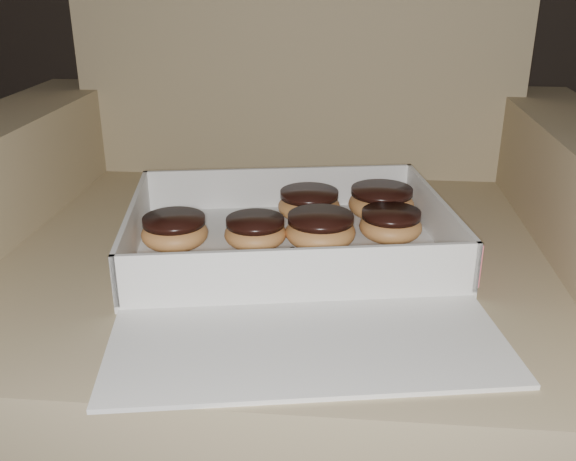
% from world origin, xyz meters
% --- Properties ---
extents(armchair, '(0.93, 0.79, 0.97)m').
position_xyz_m(armchair, '(-0.02, 0.17, 0.31)').
color(armchair, tan).
rests_on(armchair, floor).
extents(bakery_box, '(0.47, 0.52, 0.07)m').
position_xyz_m(bakery_box, '(0.01, 0.03, 0.45)').
color(bakery_box, white).
rests_on(bakery_box, armchair).
extents(donut_a, '(0.08, 0.08, 0.04)m').
position_xyz_m(donut_a, '(0.13, 0.10, 0.47)').
color(donut_a, '#D7904B').
rests_on(donut_a, bakery_box).
extents(donut_b, '(0.09, 0.09, 0.05)m').
position_xyz_m(donut_b, '(0.12, 0.18, 0.47)').
color(donut_b, '#D7904B').
rests_on(donut_b, bakery_box).
extents(donut_c, '(0.08, 0.08, 0.04)m').
position_xyz_m(donut_c, '(-0.04, 0.06, 0.46)').
color(donut_c, '#D7904B').
rests_on(donut_c, bakery_box).
extents(donut_d, '(0.09, 0.09, 0.04)m').
position_xyz_m(donut_d, '(0.02, 0.16, 0.47)').
color(donut_d, '#D7904B').
rests_on(donut_d, bakery_box).
extents(donut_e, '(0.09, 0.09, 0.04)m').
position_xyz_m(donut_e, '(0.04, 0.07, 0.47)').
color(donut_e, '#D7904B').
rests_on(donut_e, bakery_box).
extents(donut_f, '(0.08, 0.08, 0.04)m').
position_xyz_m(donut_f, '(-0.15, 0.05, 0.47)').
color(donut_f, '#D7904B').
rests_on(donut_f, bakery_box).
extents(crumb_a, '(0.01, 0.01, 0.00)m').
position_xyz_m(crumb_a, '(-0.03, 0.06, 0.45)').
color(crumb_a, black).
rests_on(crumb_a, bakery_box).
extents(crumb_b, '(0.01, 0.01, 0.00)m').
position_xyz_m(crumb_b, '(0.15, 0.06, 0.45)').
color(crumb_b, black).
rests_on(crumb_b, bakery_box).
extents(crumb_c, '(0.01, 0.01, 0.00)m').
position_xyz_m(crumb_c, '(0.13, 0.06, 0.45)').
color(crumb_c, black).
rests_on(crumb_c, bakery_box).
extents(crumb_d, '(0.01, 0.01, 0.00)m').
position_xyz_m(crumb_d, '(0.19, 0.02, 0.45)').
color(crumb_d, black).
rests_on(crumb_d, bakery_box).
extents(crumb_e, '(0.01, 0.01, 0.00)m').
position_xyz_m(crumb_e, '(0.00, 0.06, 0.45)').
color(crumb_e, black).
rests_on(crumb_e, bakery_box).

